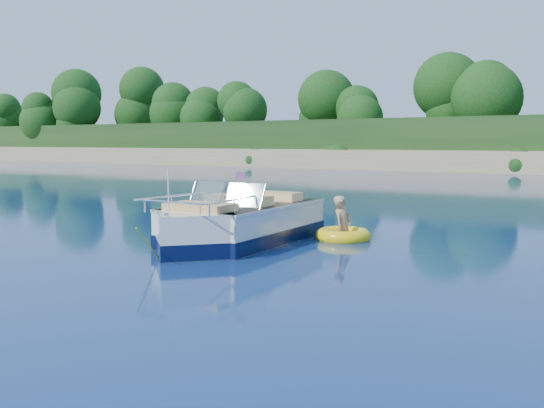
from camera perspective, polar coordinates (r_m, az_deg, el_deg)
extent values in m
plane|color=#0B1F4D|center=(11.77, -13.13, -4.82)|extent=(160.00, 160.00, 0.00)
cube|color=#8C7251|center=(46.79, 22.61, 3.42)|extent=(170.00, 8.00, 2.00)
cylinder|color=black|center=(72.45, -14.65, 6.30)|extent=(0.44, 0.44, 2.80)
sphere|color=black|center=(72.52, -14.70, 8.40)|extent=(4.62, 4.62, 4.62)
cylinder|color=black|center=(55.21, 4.39, 6.87)|extent=(0.44, 0.44, 3.20)
sphere|color=black|center=(55.35, 4.42, 10.01)|extent=(5.28, 5.28, 5.28)
cylinder|color=black|center=(50.72, 23.56, 6.71)|extent=(0.44, 0.44, 3.60)
sphere|color=black|center=(50.91, 23.72, 10.56)|extent=(5.94, 5.94, 5.94)
cube|color=silver|center=(13.16, -2.59, -2.21)|extent=(2.17, 3.85, 1.04)
cube|color=silver|center=(11.72, -7.28, -3.26)|extent=(1.98, 1.98, 1.04)
cube|color=black|center=(13.18, -2.59, -2.83)|extent=(2.20, 3.88, 0.30)
cube|color=black|center=(11.74, -7.27, -3.95)|extent=(2.02, 2.02, 0.30)
cube|color=tan|center=(13.37, -1.91, -0.81)|extent=(1.72, 2.70, 0.10)
cube|color=silver|center=(13.10, -2.60, -0.08)|extent=(2.21, 3.85, 0.06)
cube|color=black|center=(14.91, 1.67, -1.08)|extent=(0.56, 0.37, 0.89)
cube|color=#8C9EA5|center=(12.75, -5.98, 1.02)|extent=(0.79, 0.33, 0.48)
cube|color=#8C9EA5|center=(12.25, -2.60, 0.85)|extent=(0.81, 0.40, 0.48)
cube|color=tan|center=(13.14, -4.82, 0.05)|extent=(0.57, 0.57, 0.40)
cube|color=tan|center=(12.65, -1.50, -0.16)|extent=(0.57, 0.57, 0.40)
cube|color=tan|center=(13.94, -0.40, 0.41)|extent=(1.57, 0.62, 0.38)
cube|color=tan|center=(11.80, -6.76, -0.73)|extent=(1.35, 0.81, 0.34)
cylinder|color=silver|center=(11.02, -9.72, 1.06)|extent=(0.03, 0.03, 0.84)
cube|color=red|center=(12.27, -2.96, 2.72)|extent=(0.22, 0.03, 0.14)
cube|color=silver|center=(11.02, -9.84, -0.99)|extent=(0.10, 0.06, 0.05)
cylinder|color=yellow|center=(10.93, -11.57, -3.76)|extent=(0.44, 1.00, 0.76)
torus|color=yellow|center=(13.51, 6.69, -2.98)|extent=(1.47, 1.47, 0.33)
torus|color=red|center=(13.50, 6.69, -2.92)|extent=(1.21, 1.21, 0.11)
imported|color=tan|center=(13.51, 6.72, -3.34)|extent=(0.36, 0.78, 1.53)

